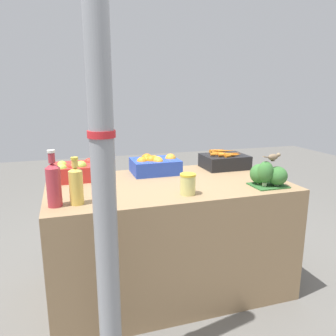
{
  "coord_description": "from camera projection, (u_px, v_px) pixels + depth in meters",
  "views": [
    {
      "loc": [
        -0.64,
        -2.05,
        1.39
      ],
      "look_at": [
        0.0,
        0.0,
        0.88
      ],
      "focal_mm": 35.0,
      "sensor_mm": 36.0,
      "label": 1
    }
  ],
  "objects": [
    {
      "name": "juice_bottle_golden",
      "position": [
        76.0,
        185.0,
        1.78
      ],
      "size": [
        0.08,
        0.08,
        0.26
      ],
      "color": "gold",
      "rests_on": "market_table"
    },
    {
      "name": "support_pole",
      "position": [
        103.0,
        159.0,
        1.38
      ],
      "size": [
        0.12,
        0.12,
        2.2
      ],
      "color": "gray",
      "rests_on": "ground_plane"
    },
    {
      "name": "juice_bottle_ruby",
      "position": [
        54.0,
        183.0,
        1.74
      ],
      "size": [
        0.08,
        0.08,
        0.31
      ],
      "color": "#B2333D",
      "rests_on": "market_table"
    },
    {
      "name": "ground_plane",
      "position": [
        168.0,
        284.0,
        2.41
      ],
      "size": [
        10.0,
        10.0,
        0.0
      ],
      "primitive_type": "plane",
      "color": "#605E59"
    },
    {
      "name": "sparrow_bird",
      "position": [
        274.0,
        157.0,
        2.09
      ],
      "size": [
        0.14,
        0.04,
        0.05
      ],
      "rotation": [
        0.0,
        0.0,
        0.04
      ],
      "color": "#4C3D2D",
      "rests_on": "broccoli_pile"
    },
    {
      "name": "orange_crate",
      "position": [
        155.0,
        165.0,
        2.46
      ],
      "size": [
        0.35,
        0.27,
        0.15
      ],
      "color": "#2847B7",
      "rests_on": "market_table"
    },
    {
      "name": "broccoli_pile",
      "position": [
        267.0,
        175.0,
        2.12
      ],
      "size": [
        0.22,
        0.2,
        0.17
      ],
      "color": "#2D602D",
      "rests_on": "market_table"
    },
    {
      "name": "pickle_jar",
      "position": [
        188.0,
        184.0,
        1.96
      ],
      "size": [
        0.1,
        0.1,
        0.13
      ],
      "color": "#D1CC75",
      "rests_on": "market_table"
    },
    {
      "name": "apple_crate",
      "position": [
        79.0,
        170.0,
        2.3
      ],
      "size": [
        0.35,
        0.27,
        0.14
      ],
      "color": "red",
      "rests_on": "market_table"
    },
    {
      "name": "carrot_crate",
      "position": [
        225.0,
        161.0,
        2.64
      ],
      "size": [
        0.35,
        0.28,
        0.14
      ],
      "color": "black",
      "rests_on": "market_table"
    },
    {
      "name": "market_table",
      "position": [
        168.0,
        235.0,
        2.32
      ],
      "size": [
        1.6,
        0.88,
        0.78
      ],
      "primitive_type": "cube",
      "color": "#937551",
      "rests_on": "ground_plane"
    }
  ]
}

